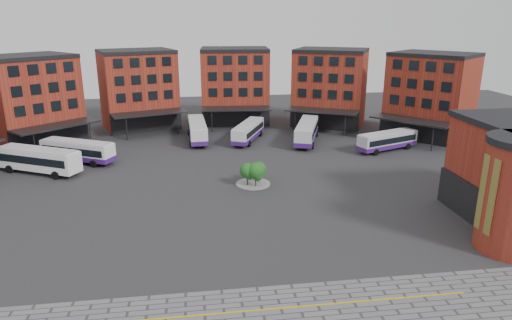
{
  "coord_description": "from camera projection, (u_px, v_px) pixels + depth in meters",
  "views": [
    {
      "loc": [
        -5.14,
        -42.06,
        20.49
      ],
      "look_at": [
        2.04,
        9.57,
        4.0
      ],
      "focal_mm": 32.0,
      "sensor_mm": 36.0,
      "label": 1
    }
  ],
  "objects": [
    {
      "name": "bus_c",
      "position": [
        197.0,
        130.0,
        78.14
      ],
      "size": [
        3.43,
        12.18,
        3.4
      ],
      "rotation": [
        0.0,
        0.0,
        0.04
      ],
      "color": "white",
      "rests_on": "ground"
    },
    {
      "name": "yellow_line",
      "position": [
        299.0,
        307.0,
        33.61
      ],
      "size": [
        26.0,
        0.15,
        0.02
      ],
      "primitive_type": "cube",
      "color": "gold",
      "rests_on": "paving_zone"
    },
    {
      "name": "bus_b",
      "position": [
        78.0,
        151.0,
        66.44
      ],
      "size": [
        11.33,
        7.59,
        3.21
      ],
      "rotation": [
        0.0,
        0.0,
        1.09
      ],
      "color": "white",
      "rests_on": "ground"
    },
    {
      "name": "bus_a",
      "position": [
        38.0,
        159.0,
        61.74
      ],
      "size": [
        12.12,
        8.02,
        3.45
      ],
      "rotation": [
        0.0,
        0.0,
        1.1
      ],
      "color": "white",
      "rests_on": "ground"
    },
    {
      "name": "bus_d",
      "position": [
        248.0,
        131.0,
        77.96
      ],
      "size": [
        6.82,
        11.18,
        3.13
      ],
      "rotation": [
        0.0,
        0.0,
        -0.42
      ],
      "color": "white",
      "rests_on": "ground"
    },
    {
      "name": "bus_f",
      "position": [
        387.0,
        140.0,
        72.32
      ],
      "size": [
        10.86,
        6.16,
        3.01
      ],
      "rotation": [
        0.0,
        0.0,
        -1.2
      ],
      "color": "silver",
      "rests_on": "ground"
    },
    {
      "name": "main_building",
      "position": [
        195.0,
        95.0,
        79.89
      ],
      "size": [
        94.14,
        42.48,
        14.6
      ],
      "color": "maroon",
      "rests_on": "ground"
    },
    {
      "name": "bus_e",
      "position": [
        307.0,
        131.0,
        77.07
      ],
      "size": [
        6.89,
        12.6,
        3.49
      ],
      "rotation": [
        0.0,
        0.0,
        -0.35
      ],
      "color": "silver",
      "rests_on": "ground"
    },
    {
      "name": "tree_island",
      "position": [
        255.0,
        172.0,
        57.29
      ],
      "size": [
        4.4,
        4.4,
        3.18
      ],
      "color": "gray",
      "rests_on": "ground"
    },
    {
      "name": "blue_car",
      "position": [
        508.0,
        236.0,
        42.7
      ],
      "size": [
        4.88,
        4.07,
        1.57
      ],
      "primitive_type": "imported",
      "rotation": [
        0.0,
        0.0,
        0.97
      ],
      "color": "#0C329F",
      "rests_on": "ground"
    },
    {
      "name": "ground",
      "position": [
        249.0,
        226.0,
        46.57
      ],
      "size": [
        160.0,
        160.0,
        0.0
      ],
      "primitive_type": "plane",
      "color": "#28282B",
      "rests_on": "ground"
    }
  ]
}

